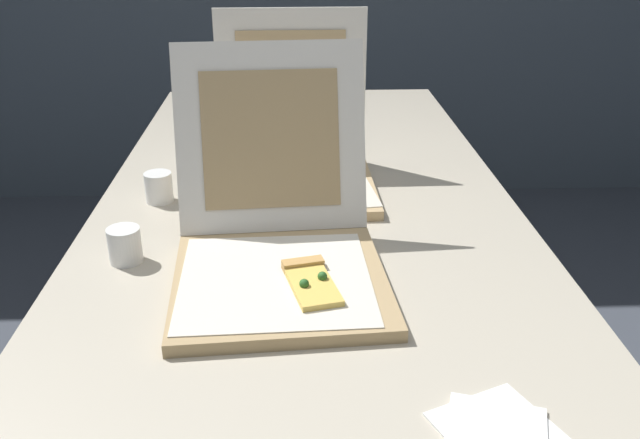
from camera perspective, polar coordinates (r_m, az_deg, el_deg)
The scene contains 7 objects.
table at distance 1.44m, azimuth -1.06°, elevation -1.25°, with size 0.91×2.11×0.74m.
pizza_box_front at distance 1.17m, azimuth -3.49°, elevation -2.37°, with size 0.39×0.49×0.36m.
pizza_box_middle at distance 1.56m, azimuth -2.24°, elevation 4.85°, with size 0.36×0.37×0.38m.
cup_white_near_center at distance 1.27m, azimuth -16.13°, elevation -2.08°, with size 0.06×0.06×0.07m, color white.
cup_white_far at distance 1.76m, azimuth -9.69°, elevation 6.11°, with size 0.06×0.06×0.07m, color white.
cup_white_mid at distance 1.51m, azimuth -13.44°, elevation 2.66°, with size 0.06×0.06×0.07m, color white.
napkin_pile at distance 0.89m, azimuth 14.79°, elevation -16.91°, with size 0.18×0.18×0.01m.
Camera 1 is at (-0.03, -0.71, 1.33)m, focal length 37.96 mm.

